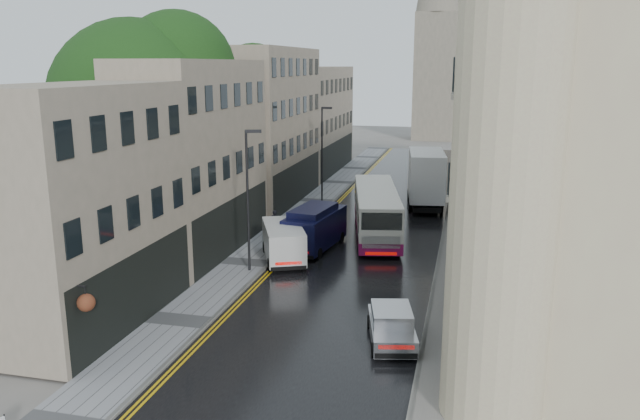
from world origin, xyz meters
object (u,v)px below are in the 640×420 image
at_px(tree_far, 229,126).
at_px(white_van, 270,252).
at_px(tree_near, 138,135).
at_px(pedestrian, 275,223).
at_px(lamp_post_far, 322,155).
at_px(silver_hatchback, 375,339).
at_px(white_lorry, 411,183).
at_px(cream_bus, 360,224).
at_px(lamp_post_near, 248,202).
at_px(navy_van, 287,233).

bearing_deg(tree_far, white_van, -61.34).
xyz_separation_m(tree_near, pedestrian, (6.49, 4.99, -6.00)).
relative_size(tree_far, lamp_post_far, 1.67).
xyz_separation_m(white_van, pedestrian, (-1.83, 6.65, -0.14)).
relative_size(tree_far, silver_hatchback, 3.26).
height_order(tree_near, white_van, tree_near).
distance_m(white_lorry, pedestrian, 11.97).
relative_size(tree_near, white_lorry, 1.65).
bearing_deg(silver_hatchback, tree_far, 110.23).
bearing_deg(tree_far, lamp_post_far, 22.13).
distance_m(silver_hatchback, lamp_post_far, 27.58).
bearing_deg(pedestrian, cream_bus, 169.97).
xyz_separation_m(tree_far, lamp_post_far, (6.74, 2.74, -2.38)).
bearing_deg(white_van, silver_hatchback, -74.44).
bearing_deg(lamp_post_near, white_van, 5.49).
xyz_separation_m(cream_bus, white_van, (-3.93, -5.27, -0.45)).
height_order(silver_hatchback, white_van, white_van).
bearing_deg(lamp_post_near, silver_hatchback, -62.50).
height_order(tree_far, navy_van, tree_far).
distance_m(silver_hatchback, white_van, 11.18).
xyz_separation_m(tree_near, silver_hatchback, (15.31, -10.38, -6.21)).
xyz_separation_m(white_van, lamp_post_far, (-1.28, 17.40, 2.77)).
relative_size(silver_hatchback, lamp_post_near, 0.51).
bearing_deg(white_van, tree_far, 95.46).
bearing_deg(lamp_post_far, navy_van, -86.52).
xyz_separation_m(tree_near, lamp_post_far, (7.04, 15.74, -3.09)).
relative_size(white_lorry, navy_van, 1.58).
relative_size(tree_far, cream_bus, 1.12).
xyz_separation_m(tree_far, navy_van, (8.12, -11.75, -4.85)).
relative_size(navy_van, lamp_post_far, 0.71).
distance_m(tree_far, lamp_post_near, 16.79).
height_order(navy_van, lamp_post_far, lamp_post_far).
bearing_deg(lamp_post_far, tree_far, -159.82).
distance_m(tree_near, white_van, 10.31).
bearing_deg(pedestrian, lamp_post_far, -89.49).
bearing_deg(white_lorry, navy_van, -121.84).
bearing_deg(lamp_post_near, tree_far, 98.44).
xyz_separation_m(tree_near, white_van, (8.31, -1.66, -5.86)).
relative_size(white_lorry, silver_hatchback, 2.21).
xyz_separation_m(tree_near, lamp_post_near, (7.30, -2.07, -3.09)).
xyz_separation_m(tree_far, cream_bus, (11.95, -9.39, -4.70)).
bearing_deg(tree_far, pedestrian, -52.34).
relative_size(tree_far, lamp_post_near, 1.67).
xyz_separation_m(tree_near, navy_van, (8.42, 1.25, -5.56)).
relative_size(silver_hatchback, pedestrian, 2.33).
bearing_deg(tree_near, navy_van, 8.47).
xyz_separation_m(silver_hatchback, lamp_post_far, (-8.27, 26.12, 3.12)).
height_order(cream_bus, lamp_post_near, lamp_post_near).
height_order(tree_far, pedestrian, tree_far).
distance_m(white_lorry, lamp_post_near, 17.58).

